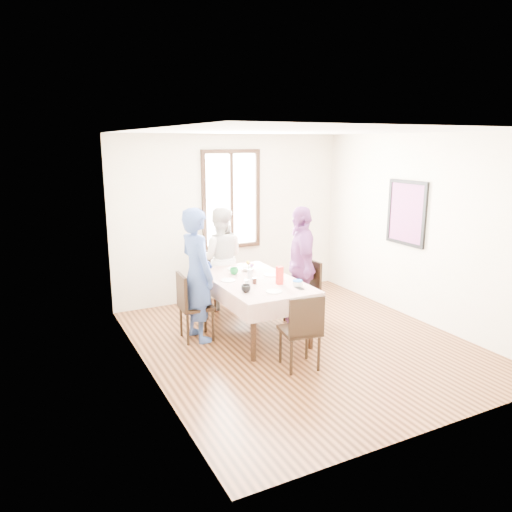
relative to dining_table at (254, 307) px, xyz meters
name	(u,v)px	position (x,y,z in m)	size (l,w,h in m)	color
ground	(301,342)	(0.40, -0.58, -0.38)	(4.50, 4.50, 0.00)	black
back_wall	(231,218)	(0.40, 1.67, 0.98)	(4.00, 4.00, 0.00)	beige
right_wall	(422,229)	(2.40, -0.58, 0.98)	(4.50, 4.50, 0.00)	beige
window_frame	(231,200)	(0.40, 1.65, 1.27)	(1.02, 0.06, 1.62)	black
window_pane	(231,200)	(0.40, 1.66, 1.27)	(0.90, 0.02, 1.50)	white
art_poster	(407,213)	(2.38, -0.28, 1.18)	(0.04, 0.76, 0.96)	red
dining_table	(254,307)	(0.00, 0.00, 0.00)	(0.94, 1.70, 0.75)	black
tablecloth	(254,280)	(0.00, 0.00, 0.38)	(1.06, 1.82, 0.01)	#5A160B
chair_left	(196,306)	(-0.78, 0.16, 0.08)	(0.42, 0.42, 0.91)	black
chair_right	(301,292)	(0.78, 0.05, 0.08)	(0.42, 0.42, 0.91)	black
chair_far	(221,280)	(0.00, 1.17, 0.08)	(0.42, 0.42, 0.91)	black
chair_near	(300,330)	(0.00, -1.17, 0.08)	(0.42, 0.42, 0.91)	black
person_left	(197,275)	(-0.76, 0.16, 0.51)	(0.65, 0.42, 1.77)	#324885
person_far	(221,259)	(0.00, 1.15, 0.43)	(0.78, 0.61, 1.61)	beige
person_right	(300,266)	(0.76, 0.05, 0.48)	(1.00, 0.42, 1.71)	#7B3C7A
mug_black	(246,289)	(-0.34, -0.46, 0.43)	(0.12, 0.12, 0.09)	black
mug_flag	(278,275)	(0.32, -0.09, 0.43)	(0.09, 0.09, 0.09)	red
mug_green	(234,271)	(-0.13, 0.37, 0.43)	(0.12, 0.12, 0.09)	#0C7226
serving_bowl	(248,269)	(0.13, 0.46, 0.41)	(0.18, 0.18, 0.05)	white
juice_carton	(280,275)	(0.19, -0.35, 0.51)	(0.08, 0.08, 0.24)	red
butter_tub	(297,284)	(0.36, -0.52, 0.42)	(0.13, 0.13, 0.06)	white
jam_jar	(255,281)	(-0.09, -0.18, 0.43)	(0.06, 0.06, 0.08)	black
drinking_glass	(247,284)	(-0.24, -0.29, 0.44)	(0.07, 0.07, 0.10)	silver
smartphone	(299,288)	(0.33, -0.62, 0.39)	(0.07, 0.14, 0.01)	black
flower_vase	(250,274)	(-0.04, 0.05, 0.46)	(0.07, 0.07, 0.14)	silver
plate_left	(228,280)	(-0.34, 0.11, 0.39)	(0.20, 0.20, 0.01)	white
plate_right	(271,275)	(0.30, 0.09, 0.39)	(0.20, 0.20, 0.01)	white
plate_far	(234,269)	(-0.02, 0.63, 0.39)	(0.20, 0.20, 0.01)	white
plate_near	(274,292)	(-0.03, -0.61, 0.39)	(0.20, 0.20, 0.01)	white
butter_lid	(298,281)	(0.36, -0.52, 0.46)	(0.12, 0.12, 0.01)	blue
flower_bunch	(250,266)	(-0.04, 0.05, 0.57)	(0.09, 0.09, 0.10)	yellow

